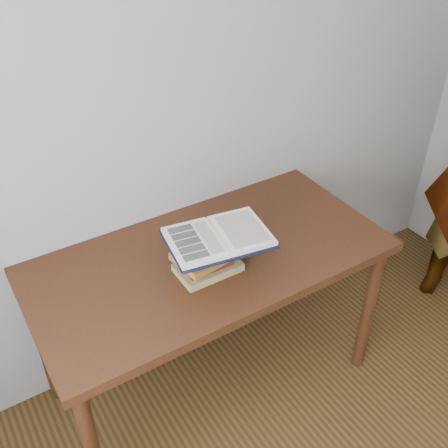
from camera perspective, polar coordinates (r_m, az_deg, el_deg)
desk at (r=2.26m, az=-1.54°, el=-5.22°), size 1.51×0.76×0.81m
book_stack at (r=2.08m, az=-1.90°, el=-3.32°), size 0.28×0.21×0.15m
open_book at (r=2.02m, az=-0.60°, el=-1.46°), size 0.43×0.33×0.03m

